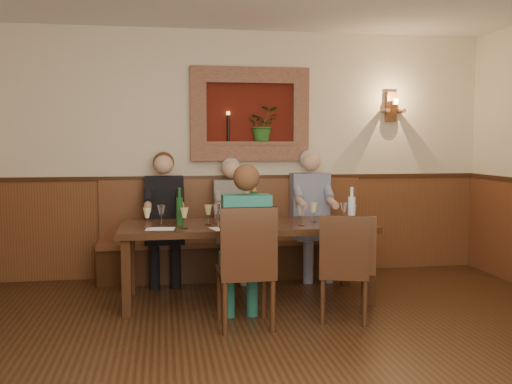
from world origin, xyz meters
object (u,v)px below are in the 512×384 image
Objects in this scene: chair_near_right at (344,289)px; spittoon_bucket at (246,211)px; person_bench_left at (165,229)px; person_bench_mid at (232,230)px; wine_bottle_green_b at (180,210)px; water_bottle at (352,211)px; person_chair_front at (245,260)px; dining_table at (247,231)px; person_bench_right at (312,224)px; bench at (235,249)px; wine_bottle_green_a at (254,207)px; chair_near_left at (245,292)px.

chair_near_right is 1.24m from spittoon_bucket.
person_bench_left is 0.74m from person_bench_mid.
person_bench_left is 0.89m from wine_bottle_green_b.
person_bench_mid is 3.69× the size of water_bottle.
dining_table is at bearing 80.51° from person_chair_front.
person_bench_left is (-1.51, 1.60, 0.32)m from chair_near_right.
chair_near_right is (0.73, -0.77, -0.41)m from dining_table.
bench is at bearing 173.02° from person_bench_right.
wine_bottle_green_a is 0.92m from water_bottle.
wine_bottle_green_b is (-0.51, 0.80, 0.33)m from person_chair_front.
wine_bottle_green_a reaches higher than bench.
person_bench_mid reaches higher than wine_bottle_green_a.
chair_near_left is at bearing -104.50° from wine_bottle_green_a.
chair_near_right is 0.78m from water_bottle.
person_bench_left is (-0.78, -0.11, 0.26)m from bench.
person_bench_left is 1.74m from person_chair_front.
person_bench_right is at bearing 43.87° from dining_table.
wine_bottle_green_a reaches higher than dining_table.
wine_bottle_green_a is at bearing 160.52° from water_bottle.
wine_bottle_green_a is (-0.66, 0.73, 0.65)m from chair_near_right.
dining_table is at bearing -1.40° from wine_bottle_green_b.
wine_bottle_green_b reaches higher than chair_near_left.
chair_near_left is at bearing -121.20° from person_bench_right.
chair_near_left is at bearing -159.32° from chair_near_right.
water_bottle is at bearing -50.55° from person_bench_mid.
person_bench_left is at bearing 179.97° from person_bench_right.
chair_near_left is at bearing -93.09° from person_bench_mid.
water_bottle is (1.07, 0.43, 0.34)m from person_chair_front.
person_bench_right is 1.07× the size of person_chair_front.
wine_bottle_green_b is at bearing 178.60° from dining_table.
spittoon_bucket is (-0.73, 0.80, 0.59)m from chair_near_right.
bench is 2.21× the size of person_bench_mid.
person_bench_mid is at bearing 129.45° from water_bottle.
dining_table is at bearing 149.93° from wine_bottle_green_a.
chair_near_right is 0.68× the size of person_chair_front.
water_bottle is (0.98, -1.19, 0.34)m from person_bench_mid.
bench is 2.21× the size of person_chair_front.
spittoon_bucket reaches higher than dining_table.
person_chair_front is (-0.09, -1.62, -0.00)m from person_bench_mid.
chair_near_right is 1.81m from person_bench_mid.
water_bottle is (0.94, -0.35, 0.22)m from dining_table.
wine_bottle_green_b is (-0.71, 0.06, -0.03)m from wine_bottle_green_a.
person_bench_left is 1.65m from person_bench_right.
wine_bottle_green_a is (0.20, 0.74, 0.36)m from person_chair_front.
spittoon_bucket is at bearing 135.93° from wine_bottle_green_a.
wine_bottle_green_b is (-0.64, -0.01, 0.03)m from spittoon_bucket.
wine_bottle_green_b is 0.96× the size of water_bottle.
water_bottle is (0.87, -0.31, -0.02)m from wine_bottle_green_a.
person_chair_front is 1.20m from water_bottle.
bench is 1.26m from wine_bottle_green_b.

